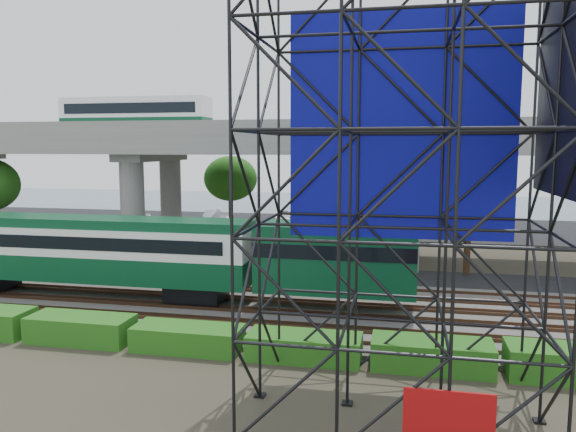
# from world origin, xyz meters

# --- Properties ---
(ground) EXTENTS (140.00, 140.00, 0.00)m
(ground) POSITION_xyz_m (0.00, 0.00, 0.00)
(ground) COLOR #474233
(ground) RESTS_ON ground
(ballast_bed) EXTENTS (90.00, 12.00, 0.20)m
(ballast_bed) POSITION_xyz_m (0.00, 2.00, 0.10)
(ballast_bed) COLOR slate
(ballast_bed) RESTS_ON ground
(service_road) EXTENTS (90.00, 5.00, 0.08)m
(service_road) POSITION_xyz_m (0.00, 10.50, 0.04)
(service_road) COLOR black
(service_road) RESTS_ON ground
(parking_lot) EXTENTS (90.00, 18.00, 0.08)m
(parking_lot) POSITION_xyz_m (0.00, 34.00, 0.04)
(parking_lot) COLOR black
(parking_lot) RESTS_ON ground
(harbor_water) EXTENTS (140.00, 40.00, 0.03)m
(harbor_water) POSITION_xyz_m (0.00, 56.00, 0.01)
(harbor_water) COLOR #41586B
(harbor_water) RESTS_ON ground
(rail_tracks) EXTENTS (90.00, 9.52, 0.16)m
(rail_tracks) POSITION_xyz_m (0.00, 2.00, 0.28)
(rail_tracks) COLOR #472D1E
(rail_tracks) RESTS_ON ballast_bed
(commuter_train) EXTENTS (29.30, 3.06, 4.30)m
(commuter_train) POSITION_xyz_m (-5.38, 2.00, 2.88)
(commuter_train) COLOR black
(commuter_train) RESTS_ON rail_tracks
(overpass) EXTENTS (80.00, 12.00, 12.40)m
(overpass) POSITION_xyz_m (-0.82, 16.00, 8.21)
(overpass) COLOR #9E9B93
(overpass) RESTS_ON ground
(scaffold_tower) EXTENTS (9.36, 6.36, 15.00)m
(scaffold_tower) POSITION_xyz_m (9.63, -7.98, 7.47)
(scaffold_tower) COLOR black
(scaffold_tower) RESTS_ON ground
(hedge_strip) EXTENTS (34.60, 1.80, 1.20)m
(hedge_strip) POSITION_xyz_m (1.01, -4.30, 0.56)
(hedge_strip) COLOR #1D5E15
(hedge_strip) RESTS_ON ground
(trees) EXTENTS (40.94, 16.94, 7.69)m
(trees) POSITION_xyz_m (-4.67, 16.17, 5.57)
(trees) COLOR #382314
(trees) RESTS_ON ground
(suv) EXTENTS (5.16, 3.24, 1.33)m
(suv) POSITION_xyz_m (-10.33, 9.59, 0.74)
(suv) COLOR black
(suv) RESTS_ON service_road
(parked_cars) EXTENTS (39.65, 9.49, 1.32)m
(parked_cars) POSITION_xyz_m (-0.40, 33.74, 0.68)
(parked_cars) COLOR white
(parked_cars) RESTS_ON parking_lot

